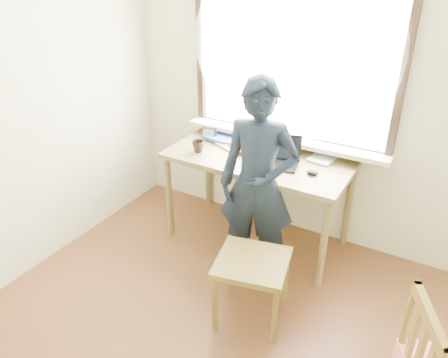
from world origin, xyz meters
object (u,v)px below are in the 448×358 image
Objects in this scene: person at (258,184)px; laptop at (279,157)px; mug_dark at (198,146)px; work_chair at (252,269)px; desk at (259,166)px; mug_white at (264,142)px.

laptop is at bearing 77.72° from person.
laptop reaches higher than mug_dark.
work_chair is at bearing -78.88° from person.
laptop is at bearing 11.93° from mug_dark.
desk is 4.21× the size of laptop.
mug_white reaches higher than desk.
person reaches higher than laptop.
mug_white reaches higher than mug_dark.
person is at bearing -18.95° from mug_dark.
person is at bearing -90.20° from laptop.
laptop is 0.23× the size of person.
mug_dark is at bearing -168.07° from laptop.
work_chair is 0.35× the size of person.
mug_dark is at bearing -160.16° from desk.
mug_dark is 0.19× the size of work_chair.
mug_white is 1.21× the size of mug_dark.
work_chair is at bearing -38.45° from mug_dark.
desk is at bearing 170.33° from laptop.
desk reaches higher than work_chair.
desk is 14.32× the size of mug_dark.
desk is at bearing -75.96° from mug_white.
laptop is 0.71m from mug_dark.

